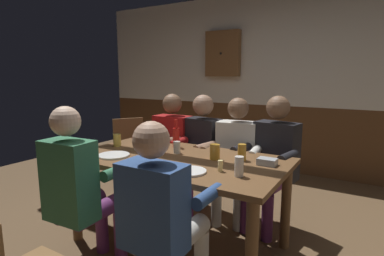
{
  "coord_description": "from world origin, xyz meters",
  "views": [
    {
      "loc": [
        1.37,
        -2.01,
        1.44
      ],
      "look_at": [
        0.0,
        0.28,
        0.98
      ],
      "focal_mm": 28.98,
      "sensor_mm": 36.0,
      "label": 1
    }
  ],
  "objects_px": {
    "bottle_1": "(176,136)",
    "pint_glass_0": "(239,166)",
    "pint_glass_4": "(117,140)",
    "person_1": "(198,147)",
    "bottle_0": "(147,154)",
    "plate_1": "(114,155)",
    "person_3": "(272,156)",
    "table_candle": "(220,166)",
    "dining_table": "(178,169)",
    "person_0": "(169,143)",
    "pint_glass_3": "(177,147)",
    "plate_0": "(190,171)",
    "person_2": "(235,153)",
    "pint_glass_1": "(242,152)",
    "condiment_caddy": "(267,162)",
    "person_5": "(162,211)",
    "chair_empty_near_right": "(131,150)",
    "person_4": "(80,186)",
    "pint_glass_2": "(215,152)",
    "wall_dart_cabinet": "(223,54)"
  },
  "relations": [
    {
      "from": "dining_table",
      "to": "pint_glass_3",
      "type": "bearing_deg",
      "value": 127.21
    },
    {
      "from": "person_2",
      "to": "chair_empty_near_right",
      "type": "relative_size",
      "value": 1.38
    },
    {
      "from": "person_3",
      "to": "condiment_caddy",
      "type": "distance_m",
      "value": 0.58
    },
    {
      "from": "person_2",
      "to": "condiment_caddy",
      "type": "relative_size",
      "value": 8.69
    },
    {
      "from": "table_candle",
      "to": "plate_1",
      "type": "bearing_deg",
      "value": -174.86
    },
    {
      "from": "table_candle",
      "to": "wall_dart_cabinet",
      "type": "xyz_separation_m",
      "value": [
        -1.23,
        2.6,
        0.96
      ]
    },
    {
      "from": "person_2",
      "to": "pint_glass_1",
      "type": "height_order",
      "value": "person_2"
    },
    {
      "from": "plate_1",
      "to": "pint_glass_1",
      "type": "relative_size",
      "value": 2.02
    },
    {
      "from": "bottle_1",
      "to": "wall_dart_cabinet",
      "type": "relative_size",
      "value": 0.37
    },
    {
      "from": "person_4",
      "to": "pint_glass_3",
      "type": "bearing_deg",
      "value": 67.8
    },
    {
      "from": "bottle_0",
      "to": "plate_0",
      "type": "bearing_deg",
      "value": 8.26
    },
    {
      "from": "plate_0",
      "to": "person_4",
      "type": "bearing_deg",
      "value": -147.77
    },
    {
      "from": "person_5",
      "to": "chair_empty_near_right",
      "type": "distance_m",
      "value": 2.28
    },
    {
      "from": "person_5",
      "to": "pint_glass_1",
      "type": "distance_m",
      "value": 0.91
    },
    {
      "from": "pint_glass_0",
      "to": "wall_dart_cabinet",
      "type": "height_order",
      "value": "wall_dart_cabinet"
    },
    {
      "from": "pint_glass_0",
      "to": "person_1",
      "type": "bearing_deg",
      "value": 132.55
    },
    {
      "from": "dining_table",
      "to": "pint_glass_3",
      "type": "xyz_separation_m",
      "value": [
        -0.08,
        0.1,
        0.15
      ]
    },
    {
      "from": "dining_table",
      "to": "person_0",
      "type": "distance_m",
      "value": 0.93
    },
    {
      "from": "person_2",
      "to": "plate_1",
      "type": "height_order",
      "value": "person_2"
    },
    {
      "from": "person_3",
      "to": "pint_glass_0",
      "type": "distance_m",
      "value": 0.93
    },
    {
      "from": "dining_table",
      "to": "table_candle",
      "type": "distance_m",
      "value": 0.51
    },
    {
      "from": "condiment_caddy",
      "to": "plate_0",
      "type": "xyz_separation_m",
      "value": [
        -0.41,
        -0.46,
        -0.02
      ]
    },
    {
      "from": "person_2",
      "to": "person_5",
      "type": "height_order",
      "value": "person_2"
    },
    {
      "from": "person_0",
      "to": "chair_empty_near_right",
      "type": "xyz_separation_m",
      "value": [
        -0.7,
        0.15,
        -0.2
      ]
    },
    {
      "from": "person_4",
      "to": "chair_empty_near_right",
      "type": "height_order",
      "value": "person_4"
    },
    {
      "from": "person_3",
      "to": "table_candle",
      "type": "relative_size",
      "value": 15.62
    },
    {
      "from": "person_5",
      "to": "bottle_1",
      "type": "distance_m",
      "value": 1.17
    },
    {
      "from": "plate_1",
      "to": "person_0",
      "type": "bearing_deg",
      "value": 96.66
    },
    {
      "from": "pint_glass_3",
      "to": "table_candle",
      "type": "bearing_deg",
      "value": -26.15
    },
    {
      "from": "person_2",
      "to": "plate_1",
      "type": "bearing_deg",
      "value": 46.28
    },
    {
      "from": "person_0",
      "to": "pint_glass_0",
      "type": "height_order",
      "value": "person_0"
    },
    {
      "from": "person_4",
      "to": "plate_0",
      "type": "xyz_separation_m",
      "value": [
        0.65,
        0.41,
        0.1
      ]
    },
    {
      "from": "plate_1",
      "to": "pint_glass_2",
      "type": "bearing_deg",
      "value": 24.4
    },
    {
      "from": "person_4",
      "to": "pint_glass_2",
      "type": "relative_size",
      "value": 10.16
    },
    {
      "from": "dining_table",
      "to": "plate_1",
      "type": "bearing_deg",
      "value": -152.63
    },
    {
      "from": "person_1",
      "to": "pint_glass_1",
      "type": "height_order",
      "value": "person_1"
    },
    {
      "from": "dining_table",
      "to": "pint_glass_0",
      "type": "distance_m",
      "value": 0.67
    },
    {
      "from": "pint_glass_0",
      "to": "dining_table",
      "type": "bearing_deg",
      "value": 162.51
    },
    {
      "from": "person_5",
      "to": "plate_0",
      "type": "height_order",
      "value": "person_5"
    },
    {
      "from": "bottle_1",
      "to": "pint_glass_0",
      "type": "height_order",
      "value": "bottle_1"
    },
    {
      "from": "table_candle",
      "to": "dining_table",
      "type": "bearing_deg",
      "value": 160.7
    },
    {
      "from": "table_candle",
      "to": "bottle_0",
      "type": "distance_m",
      "value": 0.55
    },
    {
      "from": "wall_dart_cabinet",
      "to": "person_0",
      "type": "bearing_deg",
      "value": -84.4
    },
    {
      "from": "pint_glass_0",
      "to": "pint_glass_4",
      "type": "height_order",
      "value": "pint_glass_0"
    },
    {
      "from": "plate_1",
      "to": "pint_glass_0",
      "type": "xyz_separation_m",
      "value": [
        1.1,
        0.05,
        0.06
      ]
    },
    {
      "from": "person_4",
      "to": "plate_1",
      "type": "xyz_separation_m",
      "value": [
        -0.12,
        0.45,
        0.1
      ]
    },
    {
      "from": "person_4",
      "to": "bottle_1",
      "type": "height_order",
      "value": "person_4"
    },
    {
      "from": "table_candle",
      "to": "person_1",
      "type": "bearing_deg",
      "value": 127.83
    },
    {
      "from": "person_1",
      "to": "bottle_0",
      "type": "bearing_deg",
      "value": 109.01
    },
    {
      "from": "person_1",
      "to": "plate_1",
      "type": "xyz_separation_m",
      "value": [
        -0.27,
        -0.96,
        0.09
      ]
    }
  ]
}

